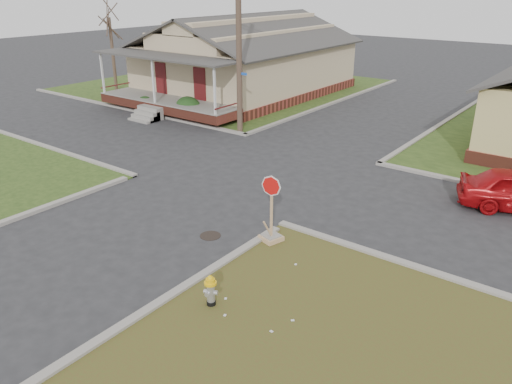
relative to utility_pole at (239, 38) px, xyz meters
The scene contains 11 objects.
ground 10.89m from the utility_pole, 64.74° to the right, with size 120.00×120.00×0.00m, color #28282A.
verge_far_left 13.48m from the utility_pole, 134.04° to the left, with size 19.00×19.00×0.05m, color #2A4217.
curbs 7.39m from the utility_pole, 42.88° to the right, with size 80.00×40.00×0.12m, color gray, non-canonical shape.
manhole 12.29m from the utility_pole, 55.75° to the right, with size 0.64×0.64×0.01m, color black.
corner_house 9.99m from the utility_pole, 126.69° to the left, with size 10.10×15.50×5.30m.
utility_pole is the anchor object (origin of this frame).
tree_far_left 14.31m from the utility_pole, 167.34° to the left, with size 0.22×0.22×4.90m, color #3C2C22.
fire_hydrant 15.51m from the utility_pole, 53.82° to the right, with size 0.30×0.30×0.80m.
stop_sign 12.50m from the utility_pole, 46.71° to the right, with size 0.58×0.57×2.06m.
hedge_left 8.37m from the utility_pole, behind, with size 1.24×1.01×0.95m, color #173613.
hedge_right 5.84m from the utility_pole, behind, with size 1.50×1.23×1.15m, color #173613.
Camera 1 is at (11.44, -10.40, 7.12)m, focal length 35.00 mm.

